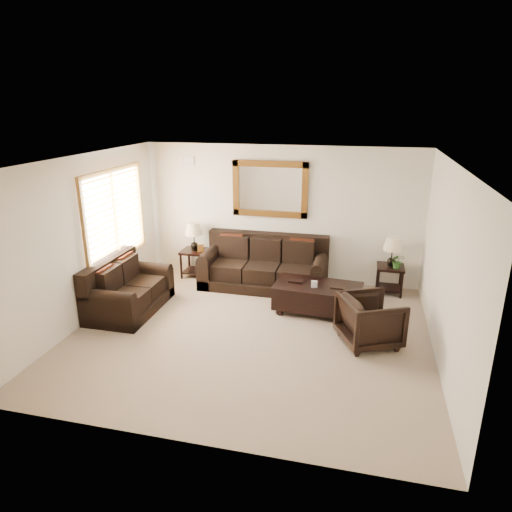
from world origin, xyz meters
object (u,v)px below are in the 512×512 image
(sofa, at_px, (264,268))
(end_table_left, at_px, (194,242))
(end_table_right, at_px, (392,257))
(armchair, at_px, (370,318))
(loveseat, at_px, (126,292))
(coffee_table, at_px, (318,295))

(sofa, height_order, end_table_left, end_table_left)
(end_table_right, height_order, armchair, end_table_right)
(loveseat, relative_size, end_table_right, 1.48)
(coffee_table, bearing_deg, end_table_left, 162.04)
(sofa, height_order, end_table_right, end_table_right)
(end_table_left, height_order, coffee_table, end_table_left)
(loveseat, xyz_separation_m, end_table_right, (4.48, 1.84, 0.38))
(coffee_table, relative_size, armchair, 1.84)
(loveseat, bearing_deg, end_table_left, -17.31)
(loveseat, xyz_separation_m, armchair, (4.12, -0.22, 0.08))
(sofa, xyz_separation_m, armchair, (2.03, -1.88, 0.06))
(loveseat, distance_m, armchair, 4.13)
(loveseat, bearing_deg, armchair, -93.06)
(loveseat, relative_size, end_table_left, 1.42)
(loveseat, height_order, armchair, loveseat)
(end_table_left, height_order, armchair, end_table_left)
(loveseat, relative_size, armchair, 1.95)
(armchair, bearing_deg, sofa, 21.18)
(sofa, height_order, armchair, sofa)
(end_table_right, bearing_deg, coffee_table, -137.13)
(coffee_table, xyz_separation_m, armchair, (0.88, -0.92, 0.10))
(sofa, distance_m, end_table_left, 1.58)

